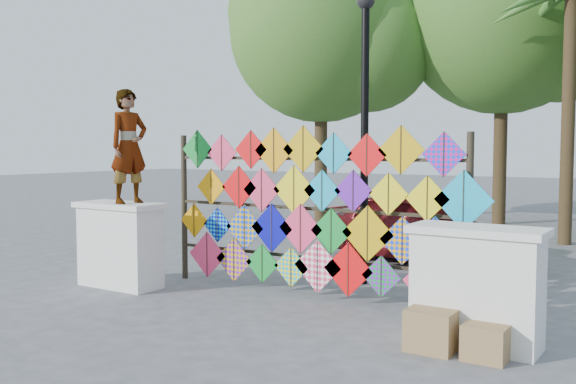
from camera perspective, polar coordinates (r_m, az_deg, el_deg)
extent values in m
plane|color=gray|center=(8.58, -1.13, -10.25)|extent=(80.00, 80.00, 0.00)
cube|color=white|center=(10.05, -14.70, -4.78)|extent=(1.30, 0.55, 1.20)
cube|color=white|center=(9.98, -14.76, -1.14)|extent=(1.40, 0.65, 0.08)
cube|color=white|center=(7.13, 16.41, -8.40)|extent=(1.30, 0.55, 1.20)
cube|color=white|center=(7.02, 16.51, -3.29)|extent=(1.40, 0.65, 0.08)
cylinder|color=#2B2418|center=(10.41, -9.20, -1.35)|extent=(0.09, 0.09, 2.30)
cylinder|color=#2B2418|center=(8.10, 15.78, -2.97)|extent=(0.09, 0.09, 2.30)
cube|color=#2B2418|center=(9.12, 1.69, -5.86)|extent=(4.60, 0.04, 0.04)
cube|color=#2B2418|center=(9.03, 1.70, -1.47)|extent=(4.60, 0.04, 0.04)
cube|color=#2B2418|center=(8.99, 1.71, 2.97)|extent=(4.60, 0.04, 0.04)
cube|color=#12932F|center=(10.10, -8.05, 3.79)|extent=(0.60, 0.01, 0.60)
cube|color=#2B2418|center=(10.09, -8.09, 3.79)|extent=(0.01, 0.01, 0.59)
cube|color=#FF3767|center=(9.79, -5.91, 3.50)|extent=(0.56, 0.01, 0.56)
cube|color=#2B2418|center=(9.78, -5.96, 3.50)|extent=(0.01, 0.01, 0.55)
cube|color=#F80B0E|center=(9.45, -3.32, 3.80)|extent=(0.57, 0.01, 0.57)
cube|color=#2B2418|center=(9.44, -3.36, 3.80)|extent=(0.01, 0.01, 0.56)
cube|color=orange|center=(9.22, -1.26, 3.72)|extent=(0.66, 0.01, 0.66)
cube|color=#2B2418|center=(9.21, -1.30, 3.72)|extent=(0.01, 0.01, 0.65)
cube|color=#D8A608|center=(8.95, 1.36, 3.85)|extent=(0.66, 0.01, 0.66)
cube|color=#2B2418|center=(8.94, 1.32, 3.85)|extent=(0.01, 0.01, 0.65)
cube|color=#0DACDB|center=(8.71, 4.08, 3.46)|extent=(0.57, 0.01, 0.57)
cube|color=#2B2418|center=(8.70, 4.04, 3.46)|extent=(0.01, 0.01, 0.56)
cube|color=#F80B0E|center=(8.48, 7.02, 3.29)|extent=(0.57, 0.01, 0.57)
cube|color=#2B2418|center=(8.47, 6.98, 3.29)|extent=(0.01, 0.01, 0.56)
cube|color=#D8A608|center=(8.28, 10.01, 3.71)|extent=(0.64, 0.01, 0.64)
cube|color=#2B2418|center=(8.27, 9.98, 3.71)|extent=(0.01, 0.01, 0.62)
cube|color=#0A3DF7|center=(8.08, 13.68, 3.27)|extent=(0.56, 0.01, 0.56)
cube|color=#2B2418|center=(8.07, 13.65, 3.27)|extent=(0.01, 0.01, 0.55)
cube|color=orange|center=(9.89, -6.83, 0.47)|extent=(0.55, 0.01, 0.55)
cube|color=#2B2418|center=(9.88, -6.88, 0.46)|extent=(0.01, 0.01, 0.54)
cube|color=#F80B0E|center=(9.56, -4.38, 0.43)|extent=(0.64, 0.01, 0.64)
cube|color=#2B2418|center=(9.55, -4.42, 0.43)|extent=(0.01, 0.01, 0.63)
cube|color=#FF3767|center=(9.31, -2.36, 0.18)|extent=(0.64, 0.01, 0.64)
cube|color=#2B2418|center=(9.30, -2.40, 0.18)|extent=(0.01, 0.01, 0.63)
cube|color=yellow|center=(9.00, 0.54, 0.21)|extent=(0.70, 0.01, 0.70)
cube|color=#2B2418|center=(8.99, 0.50, 0.21)|extent=(0.01, 0.01, 0.69)
cube|color=#0DACDB|center=(8.77, 3.05, 0.12)|extent=(0.58, 0.01, 0.58)
cube|color=#2B2418|center=(8.76, 3.01, 0.11)|extent=(0.01, 0.01, 0.57)
cube|color=#6B19BF|center=(8.54, 5.81, 0.09)|extent=(0.57, 0.01, 0.57)
cube|color=#2B2418|center=(8.53, 5.77, 0.09)|extent=(0.01, 0.01, 0.56)
cube|color=yellow|center=(8.33, 8.93, -0.20)|extent=(0.56, 0.01, 0.56)
cube|color=#2B2418|center=(8.31, 8.89, -0.20)|extent=(0.01, 0.01, 0.55)
cube|color=yellow|center=(8.13, 12.28, -0.58)|extent=(0.58, 0.01, 0.58)
cube|color=#2B2418|center=(8.12, 12.25, -0.59)|extent=(0.01, 0.01, 0.57)
cube|color=#0DACDB|center=(7.98, 15.33, -0.71)|extent=(0.74, 0.01, 0.74)
cube|color=#2B2418|center=(7.97, 15.31, -0.71)|extent=(0.01, 0.01, 0.73)
cube|color=orange|center=(10.11, -8.33, -2.51)|extent=(0.54, 0.01, 0.54)
cube|color=#2B2418|center=(10.10, -8.37, -2.51)|extent=(0.01, 0.01, 0.53)
cube|color=#0DACDB|center=(9.81, -6.29, -2.93)|extent=(0.53, 0.01, 0.53)
cube|color=#2B2418|center=(9.81, -6.34, -2.93)|extent=(0.01, 0.01, 0.52)
cube|color=#D8A608|center=(9.50, -3.88, -3.16)|extent=(0.68, 0.01, 0.68)
cube|color=#2B2418|center=(9.49, -3.92, -3.17)|extent=(0.01, 0.01, 0.67)
cube|color=#0707A7|center=(9.22, -1.46, -3.22)|extent=(0.71, 0.01, 0.71)
cube|color=#2B2418|center=(9.21, -1.50, -3.23)|extent=(0.01, 0.01, 0.70)
cube|color=#FF3767|center=(8.95, 1.13, -3.27)|extent=(0.70, 0.01, 0.70)
cube|color=#2B2418|center=(8.94, 1.09, -3.28)|extent=(0.01, 0.01, 0.69)
cube|color=#12932F|center=(8.71, 3.86, -3.51)|extent=(0.64, 0.01, 0.64)
cube|color=#2B2418|center=(8.70, 3.82, -3.52)|extent=(0.01, 0.01, 0.62)
cube|color=#D8A608|center=(8.46, 7.09, -3.70)|extent=(0.75, 0.01, 0.75)
cube|color=#2B2418|center=(8.45, 7.05, -3.71)|extent=(0.01, 0.01, 0.74)
cube|color=#0A3DF7|center=(8.27, 10.13, -4.28)|extent=(0.63, 0.01, 0.63)
cube|color=#2B2418|center=(8.26, 10.09, -4.29)|extent=(0.01, 0.01, 0.61)
cube|color=#0DACDB|center=(8.11, 12.92, -4.41)|extent=(0.66, 0.01, 0.66)
cube|color=#2B2418|center=(8.10, 12.89, -4.42)|extent=(0.01, 0.01, 0.65)
cube|color=#FF3767|center=(9.96, -7.18, -5.53)|extent=(0.71, 0.01, 0.71)
cube|color=#2B2418|center=(9.95, -7.23, -5.54)|extent=(0.01, 0.01, 0.69)
cube|color=#6B19BF|center=(9.64, -4.82, -6.02)|extent=(0.66, 0.01, 0.66)
cube|color=#2B2418|center=(9.63, -4.86, -6.03)|extent=(0.01, 0.01, 0.65)
cube|color=#12932F|center=(9.34, -2.30, -6.35)|extent=(0.57, 0.01, 0.57)
cube|color=#2B2418|center=(9.33, -2.35, -6.37)|extent=(0.01, 0.01, 0.56)
cube|color=#0DACDB|center=(9.07, 0.28, -6.69)|extent=(0.57, 0.01, 0.57)
cube|color=#2B2418|center=(9.06, 0.24, -6.70)|extent=(0.01, 0.01, 0.56)
cube|color=white|center=(8.84, 2.64, -6.64)|extent=(0.74, 0.01, 0.74)
cube|color=#2B2418|center=(8.83, 2.60, -6.65)|extent=(0.01, 0.01, 0.73)
cube|color=#F80B0E|center=(8.62, 5.37, -6.91)|extent=(0.73, 0.01, 0.73)
cube|color=#2B2418|center=(8.61, 5.33, -6.93)|extent=(0.01, 0.01, 0.72)
cube|color=#6B19BF|center=(8.42, 8.29, -7.45)|extent=(0.55, 0.01, 0.55)
cube|color=#2B2418|center=(8.41, 8.25, -7.46)|extent=(0.01, 0.01, 0.54)
cube|color=#FF3767|center=(8.20, 11.96, -7.84)|extent=(0.56, 0.01, 0.56)
cube|color=#2B2418|center=(8.19, 11.93, -7.85)|extent=(0.01, 0.01, 0.55)
cube|color=orange|center=(8.07, 14.94, -8.30)|extent=(0.70, 0.01, 0.70)
cube|color=#2B2418|center=(8.06, 14.92, -8.32)|extent=(0.01, 0.01, 0.68)
cylinder|color=#40301B|center=(18.34, 2.94, 3.41)|extent=(0.36, 0.36, 3.85)
sphere|color=#35641F|center=(18.63, 2.98, 14.19)|extent=(5.20, 5.20, 5.20)
sphere|color=#35641F|center=(18.21, 7.10, 12.75)|extent=(3.64, 3.64, 3.64)
sphere|color=#35641F|center=(19.10, -0.13, 15.54)|extent=(3.38, 3.38, 3.38)
cylinder|color=#40301B|center=(18.49, 18.34, 3.65)|extent=(0.36, 0.36, 4.12)
sphere|color=#35641F|center=(18.85, 18.60, 15.10)|extent=(5.60, 5.60, 5.60)
sphere|color=#35641F|center=(18.74, 23.06, 13.31)|extent=(3.92, 3.92, 3.92)
cylinder|color=#40301B|center=(15.10, 23.64, 6.09)|extent=(0.28, 0.28, 5.50)
cone|color=#266722|center=(16.14, 21.97, 14.93)|extent=(1.60, 1.60, 1.16)
cone|color=#266722|center=(15.58, 20.52, 15.37)|extent=(1.82, 0.44, 1.16)
imported|color=#99999E|center=(9.77, -13.96, 3.96)|extent=(0.50, 0.67, 1.69)
imported|color=#5C0F14|center=(11.98, 11.71, -3.07)|extent=(4.08, 2.34, 1.31)
cylinder|color=black|center=(9.90, 6.81, 3.91)|extent=(0.12, 0.12, 4.20)
sphere|color=black|center=(10.14, 6.92, 16.55)|extent=(0.28, 0.28, 0.28)
cube|color=olive|center=(6.97, 12.71, -11.85)|extent=(0.49, 0.44, 0.44)
cube|color=olive|center=(6.83, 17.21, -12.63)|extent=(0.42, 0.39, 0.36)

